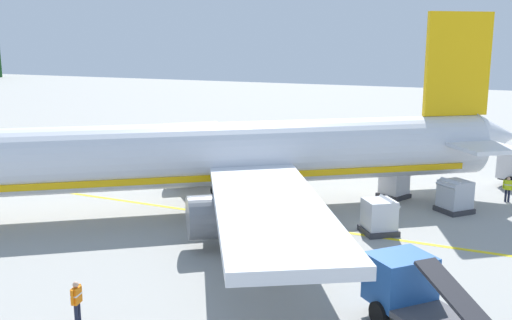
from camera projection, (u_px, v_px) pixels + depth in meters
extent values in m
cylinder|color=silver|center=(200.00, 155.00, 33.93)|extent=(24.87, 30.92, 3.80)
cone|color=silver|center=(495.00, 137.00, 37.91)|extent=(4.51, 4.50, 3.23)
cube|color=silver|center=(269.00, 206.00, 25.73)|extent=(16.16, 12.43, 0.50)
cylinder|color=slate|center=(220.00, 216.00, 28.22)|extent=(3.69, 3.88, 2.20)
cube|color=silver|center=(212.00, 139.00, 43.22)|extent=(14.93, 14.48, 0.50)
cylinder|color=slate|center=(193.00, 163.00, 40.47)|extent=(3.69, 3.88, 2.20)
cube|color=#F2B20C|center=(458.00, 64.00, 36.31)|extent=(2.96, 3.72, 6.50)
cube|color=silver|center=(453.00, 138.00, 37.27)|extent=(10.21, 8.86, 0.24)
cube|color=#F2B20C|center=(200.00, 172.00, 34.14)|extent=(22.54, 27.94, 0.36)
cylinder|color=black|center=(233.00, 214.00, 32.35)|extent=(0.95, 1.09, 1.10)
cylinder|color=gray|center=(233.00, 200.00, 32.19)|extent=(0.20, 0.20, 0.50)
cylinder|color=black|center=(219.00, 191.00, 37.33)|extent=(0.95, 1.09, 1.10)
cylinder|color=gray|center=(219.00, 179.00, 37.16)|extent=(0.20, 0.20, 0.50)
cube|color=#192333|center=(506.00, 158.00, 41.04)|extent=(1.68, 0.93, 0.94)
cylinder|color=black|center=(511.00, 183.00, 39.77)|extent=(0.66, 0.93, 0.90)
cube|color=#2659A5|center=(400.00, 278.00, 21.15)|extent=(2.84, 2.81, 1.80)
cube|color=#192333|center=(387.00, 261.00, 21.84)|extent=(1.44, 1.29, 0.94)
cube|color=#2D2D33|center=(473.00, 316.00, 17.83)|extent=(3.87, 4.20, 2.04)
cylinder|color=black|center=(379.00, 314.00, 20.67)|extent=(0.81, 0.86, 0.90)
cylinder|color=black|center=(428.00, 303.00, 21.52)|extent=(0.81, 0.86, 0.90)
cube|color=#333338|center=(454.00, 210.00, 34.51)|extent=(2.47, 2.47, 0.30)
cube|color=#B2B7C1|center=(455.00, 194.00, 34.31)|extent=(2.19, 2.19, 1.62)
cube|color=#B2B7C1|center=(449.00, 184.00, 33.96)|extent=(1.50, 1.60, 0.57)
cube|color=#333338|center=(393.00, 195.00, 37.71)|extent=(2.21, 2.21, 0.30)
cube|color=silver|center=(394.00, 181.00, 37.51)|extent=(1.94, 1.94, 1.66)
cube|color=silver|center=(390.00, 172.00, 37.05)|extent=(1.18, 1.59, 0.55)
cube|color=#333338|center=(378.00, 231.00, 30.67)|extent=(2.42, 2.42, 0.30)
cube|color=silver|center=(379.00, 214.00, 30.48)|extent=(2.14, 2.14, 1.55)
cube|color=silver|center=(389.00, 202.00, 30.47)|extent=(1.60, 1.44, 0.56)
cylinder|color=#191E33|center=(506.00, 196.00, 36.67)|extent=(0.14, 0.14, 0.80)
cylinder|color=#191E33|center=(509.00, 196.00, 36.60)|extent=(0.14, 0.14, 0.80)
cube|color=#CCE519|center=(508.00, 185.00, 36.49)|extent=(0.24, 0.45, 0.60)
cube|color=silver|center=(508.00, 185.00, 36.49)|extent=(0.25, 0.46, 0.06)
sphere|color=tan|center=(509.00, 179.00, 36.41)|extent=(0.22, 0.22, 0.22)
cylinder|color=#CCE519|center=(504.00, 184.00, 36.59)|extent=(0.09, 0.09, 0.57)
cylinder|color=#191E33|center=(79.00, 312.00, 20.86)|extent=(0.14, 0.14, 0.81)
cylinder|color=#191E33|center=(76.00, 315.00, 20.68)|extent=(0.14, 0.14, 0.81)
cube|color=orange|center=(76.00, 295.00, 20.63)|extent=(0.48, 0.31, 0.61)
cube|color=silver|center=(76.00, 295.00, 20.62)|extent=(0.49, 0.32, 0.06)
sphere|color=tan|center=(76.00, 285.00, 20.54)|extent=(0.22, 0.22, 0.22)
cylinder|color=orange|center=(80.00, 291.00, 20.88)|extent=(0.09, 0.09, 0.58)
cylinder|color=orange|center=(72.00, 298.00, 20.36)|extent=(0.09, 0.09, 0.58)
cube|color=yellow|center=(277.00, 223.00, 32.49)|extent=(0.30, 60.00, 0.01)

